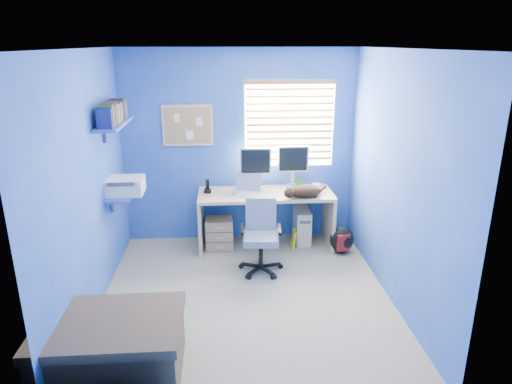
{
  "coord_description": "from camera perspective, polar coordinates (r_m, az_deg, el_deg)",
  "views": [
    {
      "loc": [
        -0.2,
        -4.21,
        2.55
      ],
      "look_at": [
        0.15,
        0.65,
        0.95
      ],
      "focal_mm": 32.0,
      "sensor_mm": 36.0,
      "label": 1
    }
  ],
  "objects": [
    {
      "name": "wall_right",
      "position": [
        4.72,
        17.17,
        1.37
      ],
      "size": [
        0.01,
        3.2,
        2.5
      ],
      "primitive_type": "cube",
      "color": "#2054AD",
      "rests_on": "ground"
    },
    {
      "name": "mug",
      "position": [
        6.02,
        5.34,
        1.1
      ],
      "size": [
        0.1,
        0.09,
        0.1
      ],
      "primitive_type": "imported",
      "color": "#1E8428",
      "rests_on": "desk"
    },
    {
      "name": "bed_corner",
      "position": [
        3.97,
        -17.52,
        -18.17
      ],
      "size": [
        1.06,
        0.76,
        0.51
      ],
      "primitive_type": "cube",
      "color": "brown",
      "rests_on": "floor"
    },
    {
      "name": "cd_spindle",
      "position": [
        5.96,
        7.56,
        0.71
      ],
      "size": [
        0.13,
        0.13,
        0.07
      ],
      "primitive_type": "cylinder",
      "color": "silver",
      "rests_on": "desk"
    },
    {
      "name": "wall_shelves",
      "position": [
        5.21,
        -16.87,
        5.03
      ],
      "size": [
        0.42,
        0.9,
        1.05
      ],
      "color": "#3C4CAF",
      "rests_on": "ground"
    },
    {
      "name": "backpack",
      "position": [
        5.89,
        10.66,
        -5.88
      ],
      "size": [
        0.36,
        0.31,
        0.36
      ],
      "primitive_type": "ellipsoid",
      "rotation": [
        0.0,
        0.0,
        0.3
      ],
      "color": "black",
      "rests_on": "floor"
    },
    {
      "name": "desk",
      "position": [
        5.91,
        1.18,
        -3.48
      ],
      "size": [
        1.7,
        0.65,
        0.74
      ],
      "primitive_type": "cube",
      "color": "#CEB880",
      "rests_on": "floor"
    },
    {
      "name": "floor",
      "position": [
        4.93,
        -1.22,
        -13.01
      ],
      "size": [
        3.0,
        3.2,
        0.0
      ],
      "primitive_type": "cube",
      "color": "#9F9482",
      "rests_on": "ground"
    },
    {
      "name": "phone",
      "position": [
        5.79,
        -6.08,
        0.76
      ],
      "size": [
        0.09,
        0.11,
        0.17
      ],
      "primitive_type": "cube",
      "rotation": [
        0.0,
        0.0,
        -0.02
      ],
      "color": "black",
      "rests_on": "desk"
    },
    {
      "name": "corkboard",
      "position": [
        5.89,
        -8.54,
        8.22
      ],
      "size": [
        0.64,
        0.02,
        0.52
      ],
      "color": "#CEB880",
      "rests_on": "ground"
    },
    {
      "name": "tower_pc",
      "position": [
        6.14,
        5.75,
        -4.15
      ],
      "size": [
        0.19,
        0.44,
        0.45
      ],
      "primitive_type": "cube",
      "rotation": [
        0.0,
        0.0,
        -0.01
      ],
      "color": "beige",
      "rests_on": "floor"
    },
    {
      "name": "wall_front",
      "position": [
        2.92,
        0.28,
        -8.28
      ],
      "size": [
        3.0,
        0.01,
        2.5
      ],
      "primitive_type": "cube",
      "color": "#2054AD",
      "rests_on": "ground"
    },
    {
      "name": "wall_back",
      "position": [
        5.96,
        -2.11,
        5.57
      ],
      "size": [
        3.0,
        0.01,
        2.5
      ],
      "primitive_type": "cube",
      "color": "#2054AD",
      "rests_on": "ground"
    },
    {
      "name": "drawer_boxes",
      "position": [
        5.94,
        -4.6,
        -5.14
      ],
      "size": [
        0.35,
        0.28,
        0.41
      ],
      "primitive_type": "cube",
      "color": "tan",
      "rests_on": "floor"
    },
    {
      "name": "office_chair",
      "position": [
        5.33,
        0.62,
        -6.65
      ],
      "size": [
        0.52,
        0.52,
        0.83
      ],
      "color": "black",
      "rests_on": "floor"
    },
    {
      "name": "wall_left",
      "position": [
        4.59,
        -20.37,
        0.56
      ],
      "size": [
        0.01,
        3.2,
        2.5
      ],
      "primitive_type": "cube",
      "color": "#2054AD",
      "rests_on": "ground"
    },
    {
      "name": "ceiling",
      "position": [
        4.21,
        -1.46,
        17.49
      ],
      "size": [
        3.0,
        3.2,
        0.0
      ],
      "primitive_type": "cube",
      "color": "white",
      "rests_on": "wall_back"
    },
    {
      "name": "window_blinds",
      "position": [
        5.92,
        4.23,
        8.42
      ],
      "size": [
        1.15,
        0.05,
        1.1
      ],
      "color": "white",
      "rests_on": "ground"
    },
    {
      "name": "yellow_book",
      "position": [
        5.98,
        4.71,
        -5.85
      ],
      "size": [
        0.03,
        0.17,
        0.24
      ],
      "primitive_type": "cube",
      "color": "yellow",
      "rests_on": "floor"
    },
    {
      "name": "monitor_right",
      "position": [
        5.99,
        4.62,
        3.23
      ],
      "size": [
        0.4,
        0.12,
        0.54
      ],
      "primitive_type": "cube",
      "rotation": [
        0.0,
        0.0,
        0.0
      ],
      "color": "silver",
      "rests_on": "desk"
    },
    {
      "name": "monitor_left",
      "position": [
        5.86,
        -0.08,
        2.97
      ],
      "size": [
        0.4,
        0.14,
        0.54
      ],
      "primitive_type": "cube",
      "rotation": [
        0.0,
        0.0,
        -0.04
      ],
      "color": "silver",
      "rests_on": "desk"
    },
    {
      "name": "laptop",
      "position": [
        5.68,
        -1.27,
        0.77
      ],
      "size": [
        0.4,
        0.35,
        0.22
      ],
      "primitive_type": "cube",
      "rotation": [
        0.0,
        0.0,
        -0.32
      ],
      "color": "silver",
      "rests_on": "desk"
    },
    {
      "name": "cat",
      "position": [
        5.61,
        6.07,
        0.09
      ],
      "size": [
        0.48,
        0.37,
        0.15
      ],
      "primitive_type": "ellipsoid",
      "rotation": [
        0.0,
        0.0,
        0.41
      ],
      "color": "black",
      "rests_on": "desk"
    }
  ]
}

